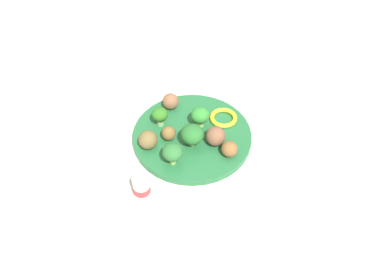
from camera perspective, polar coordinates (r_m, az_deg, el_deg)
ground_plane at (r=1.04m, az=0.00°, el=-1.40°), size 4.00×4.00×0.00m
plate at (r=1.03m, az=0.00°, el=-1.09°), size 0.28×0.28×0.02m
broccoli_floret_mid_left at (r=0.98m, az=0.03°, el=-0.83°), size 0.05×0.05×0.06m
broccoli_floret_front_right at (r=1.02m, az=0.84°, el=1.72°), size 0.04×0.04×0.05m
broccoli_floret_front_left at (r=1.03m, az=-4.21°, el=1.71°), size 0.04×0.04×0.05m
broccoli_floret_near_rim at (r=0.94m, az=-2.57°, el=-3.20°), size 0.05×0.05×0.05m
meatball_mid_left at (r=0.99m, az=-5.76°, el=-1.54°), size 0.04×0.04×0.04m
meatball_near_rim at (r=0.99m, az=3.09°, el=-1.06°), size 0.05×0.05×0.05m
meatball_mid_right at (r=1.08m, az=-2.82°, el=3.49°), size 0.04×0.04×0.04m
meatball_back_right at (r=0.97m, az=4.91°, el=-2.74°), size 0.04×0.04×0.04m
meatball_front_left at (r=1.00m, az=-3.07°, el=-0.69°), size 0.03×0.03×0.03m
pepper_ring_center at (r=1.06m, az=4.13°, el=1.34°), size 0.09×0.09×0.01m
napkin at (r=1.21m, az=6.06°, el=6.54°), size 0.18×0.13×0.01m
fork at (r=1.19m, az=6.60°, el=6.19°), size 0.12×0.03×0.01m
knife at (r=1.21m, az=5.19°, el=6.89°), size 0.15×0.02×0.01m
yogurt_bottle at (r=0.91m, az=-6.60°, el=-7.67°), size 0.04×0.04×0.07m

